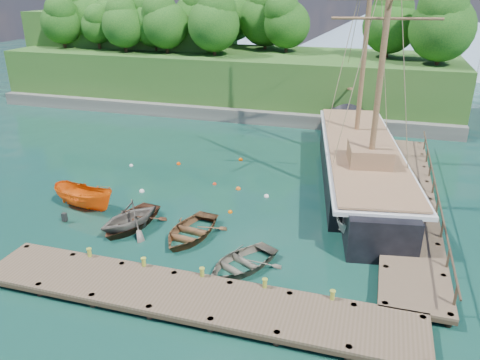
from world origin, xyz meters
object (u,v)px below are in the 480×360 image
object	(u,v)px
rowboat_2	(190,237)
rowboat_3	(241,268)
schooner	(360,167)
rowboat_1	(131,230)
motorboat_orange	(86,208)
cabin_boat_white	(351,232)
rowboat_0	(131,226)

from	to	relation	value
rowboat_2	rowboat_3	xyz separation A→B (m)	(3.65, -2.19, 0.00)
rowboat_2	schooner	distance (m)	13.93
rowboat_2	rowboat_1	bearing A→B (deg)	-167.17
motorboat_orange	schooner	xyz separation A→B (m)	(16.36, 9.43, 1.15)
rowboat_1	cabin_boat_white	bearing A→B (deg)	42.12
rowboat_1	cabin_boat_white	xyz separation A→B (m)	(12.25, 3.52, 0.00)
rowboat_1	schooner	xyz separation A→B (m)	(12.20, 11.21, 1.15)
rowboat_0	rowboat_3	distance (m)	7.84
rowboat_0	cabin_boat_white	xyz separation A→B (m)	(12.52, 3.06, 0.00)
schooner	rowboat_3	bearing A→B (deg)	-120.25
motorboat_orange	schooner	bearing A→B (deg)	-50.45
rowboat_0	rowboat_3	xyz separation A→B (m)	(7.49, -2.31, 0.00)
rowboat_3	motorboat_orange	world-z (taller)	motorboat_orange
rowboat_1	rowboat_3	world-z (taller)	rowboat_1
motorboat_orange	cabin_boat_white	bearing A→B (deg)	-74.35
rowboat_0	schooner	distance (m)	16.51
cabin_boat_white	motorboat_orange	bearing A→B (deg)	-175.96
rowboat_3	cabin_boat_white	world-z (taller)	cabin_boat_white
cabin_boat_white	schooner	world-z (taller)	schooner
motorboat_orange	schooner	distance (m)	18.92
motorboat_orange	rowboat_1	bearing A→B (deg)	-103.56
rowboat_2	rowboat_3	bearing A→B (deg)	-23.43
rowboat_0	rowboat_1	distance (m)	0.53
rowboat_0	rowboat_2	world-z (taller)	rowboat_2
rowboat_2	motorboat_orange	xyz separation A→B (m)	(-7.73, 1.45, 0.00)
rowboat_3	cabin_boat_white	distance (m)	7.36
cabin_boat_white	schooner	distance (m)	7.77
rowboat_1	cabin_boat_white	distance (m)	12.74
motorboat_orange	rowboat_0	bearing A→B (deg)	-99.18
schooner	rowboat_0	bearing A→B (deg)	-148.61
motorboat_orange	schooner	world-z (taller)	schooner
rowboat_1	motorboat_orange	distance (m)	4.52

